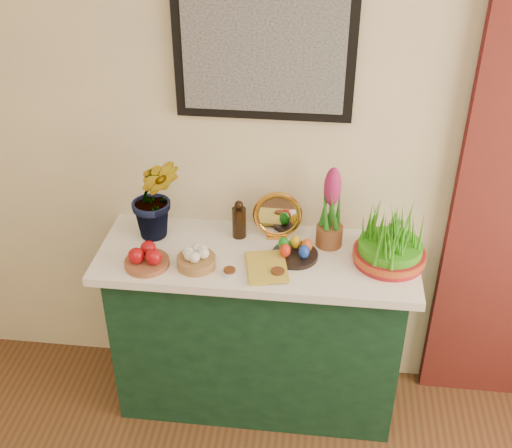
{
  "coord_description": "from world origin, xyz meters",
  "views": [
    {
      "loc": [
        0.23,
        -0.3,
        2.5
      ],
      "look_at": [
        -0.03,
        1.95,
        1.07
      ],
      "focal_mm": 45.0,
      "sensor_mm": 36.0,
      "label": 1
    }
  ],
  "objects_px": {
    "sideboard": "(257,332)",
    "book": "(247,268)",
    "wheatgrass_sabzeh": "(391,240)",
    "hyacinth_green": "(154,184)",
    "mirror": "(278,216)"
  },
  "relations": [
    {
      "from": "hyacinth_green",
      "to": "wheatgrass_sabzeh",
      "type": "relative_size",
      "value": 1.7
    },
    {
      "from": "sideboard",
      "to": "book",
      "type": "height_order",
      "value": "book"
    },
    {
      "from": "wheatgrass_sabzeh",
      "to": "book",
      "type": "bearing_deg",
      "value": -167.02
    },
    {
      "from": "mirror",
      "to": "sideboard",
      "type": "bearing_deg",
      "value": -117.43
    },
    {
      "from": "sideboard",
      "to": "mirror",
      "type": "bearing_deg",
      "value": 62.57
    },
    {
      "from": "sideboard",
      "to": "hyacinth_green",
      "type": "distance_m",
      "value": 0.87
    },
    {
      "from": "hyacinth_green",
      "to": "mirror",
      "type": "relative_size",
      "value": 2.35
    },
    {
      "from": "sideboard",
      "to": "book",
      "type": "bearing_deg",
      "value": -102.04
    },
    {
      "from": "wheatgrass_sabzeh",
      "to": "hyacinth_green",
      "type": "bearing_deg",
      "value": 175.29
    },
    {
      "from": "book",
      "to": "mirror",
      "type": "bearing_deg",
      "value": 58.22
    },
    {
      "from": "sideboard",
      "to": "wheatgrass_sabzeh",
      "type": "bearing_deg",
      "value": -0.05
    },
    {
      "from": "sideboard",
      "to": "wheatgrass_sabzeh",
      "type": "relative_size",
      "value": 4.15
    },
    {
      "from": "mirror",
      "to": "wheatgrass_sabzeh",
      "type": "distance_m",
      "value": 0.51
    },
    {
      "from": "book",
      "to": "sideboard",
      "type": "bearing_deg",
      "value": 66.44
    },
    {
      "from": "book",
      "to": "hyacinth_green",
      "type": "bearing_deg",
      "value": 141.28
    }
  ]
}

